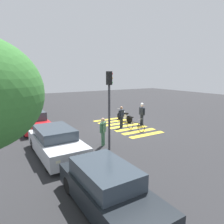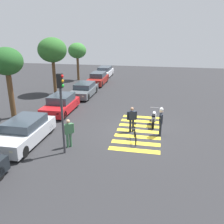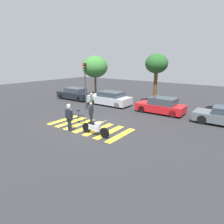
# 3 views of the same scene
# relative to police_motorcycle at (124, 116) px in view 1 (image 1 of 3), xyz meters

# --- Properties ---
(ground_plane) EXTENTS (60.00, 60.00, 0.00)m
(ground_plane) POSITION_rel_police_motorcycle_xyz_m (-1.38, 0.90, -0.46)
(ground_plane) COLOR #2B2B2D
(police_motorcycle) EXTENTS (2.13, 0.62, 1.04)m
(police_motorcycle) POSITION_rel_police_motorcycle_xyz_m (0.00, 0.00, 0.00)
(police_motorcycle) COLOR black
(police_motorcycle) RESTS_ON ground_plane
(leaning_bicycle) EXTENTS (1.74, 0.47, 0.99)m
(leaning_bicycle) POSITION_rel_police_motorcycle_xyz_m (-2.84, 0.98, -0.09)
(leaning_bicycle) COLOR black
(leaning_bicycle) RESTS_ON ground_plane
(officer_on_foot) EXTENTS (0.68, 0.24, 1.82)m
(officer_on_foot) POSITION_rel_police_motorcycle_xyz_m (-1.81, -0.46, 0.60)
(officer_on_foot) COLOR #1E232D
(officer_on_foot) RESTS_ON ground_plane
(officer_by_motorcycle) EXTENTS (0.36, 0.62, 1.64)m
(officer_by_motorcycle) POSITION_rel_police_motorcycle_xyz_m (-1.55, 1.35, 0.48)
(officer_by_motorcycle) COLOR #1E232D
(officer_by_motorcycle) RESTS_ON ground_plane
(pedestrian_bystander) EXTENTS (0.46, 0.53, 1.64)m
(pedestrian_bystander) POSITION_rel_police_motorcycle_xyz_m (-4.39, 4.51, 0.47)
(pedestrian_bystander) COLOR #3F724C
(pedestrian_bystander) RESTS_ON ground_plane
(crosswalk_stripes) EXTENTS (5.85, 2.84, 0.01)m
(crosswalk_stripes) POSITION_rel_police_motorcycle_xyz_m (-1.38, 0.90, -0.45)
(crosswalk_stripes) COLOR yellow
(crosswalk_stripes) RESTS_ON ground_plane
(car_black_suv) EXTENTS (4.36, 1.73, 1.39)m
(car_black_suv) POSITION_rel_police_motorcycle_xyz_m (-9.40, 7.07, 0.20)
(car_black_suv) COLOR black
(car_black_suv) RESTS_ON ground_plane
(car_silver_sedan) EXTENTS (4.58, 1.96, 1.41)m
(car_silver_sedan) POSITION_rel_police_motorcycle_xyz_m (-4.34, 7.22, 0.22)
(car_silver_sedan) COLOR black
(car_silver_sedan) RESTS_ON ground_plane
(car_red_convertible) EXTENTS (4.11, 1.87, 1.39)m
(car_red_convertible) POSITION_rel_police_motorcycle_xyz_m (1.23, 7.33, 0.20)
(car_red_convertible) COLOR black
(car_red_convertible) RESTS_ON ground_plane
(car_grey_coupe) EXTENTS (4.52, 1.86, 1.28)m
(car_grey_coupe) POSITION_rel_police_motorcycle_xyz_m (6.40, 7.04, 0.17)
(car_grey_coupe) COLOR black
(car_grey_coupe) RESTS_ON ground_plane
(car_maroon_wagon) EXTENTS (4.40, 1.79, 1.42)m
(car_maroon_wagon) POSITION_rel_police_motorcycle_xyz_m (11.98, 7.08, 0.23)
(car_maroon_wagon) COLOR black
(car_maroon_wagon) RESTS_ON ground_plane
(car_white_van) EXTENTS (4.69, 1.87, 1.39)m
(car_white_van) POSITION_rel_police_motorcycle_xyz_m (17.01, 7.44, 0.21)
(car_white_van) COLOR black
(car_white_van) RESTS_ON ground_plane
(traffic_light_pole) EXTENTS (0.25, 0.33, 4.25)m
(traffic_light_pole) POSITION_rel_police_motorcycle_xyz_m (-5.09, 4.48, 2.39)
(traffic_light_pole) COLOR #38383D
(traffic_light_pole) RESTS_ON ground_plane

